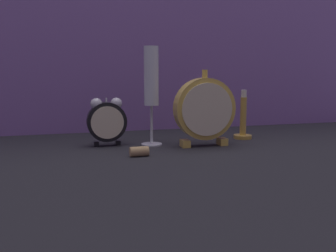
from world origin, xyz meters
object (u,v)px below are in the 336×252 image
at_px(alarm_clock_twin_bell, 107,119).
at_px(mantel_clock_silver, 205,109).
at_px(champagne_flute, 151,84).
at_px(wine_cork, 139,151).
at_px(brass_candlestick, 243,123).

distance_m(alarm_clock_twin_bell, mantel_clock_silver, 0.25).
bearing_deg(champagne_flute, wine_cork, -114.93).
relative_size(alarm_clock_twin_bell, wine_cork, 2.92).
relative_size(mantel_clock_silver, champagne_flute, 0.77).
bearing_deg(champagne_flute, brass_candlestick, 4.78).
height_order(brass_candlestick, wine_cork, brass_candlestick).
xyz_separation_m(alarm_clock_twin_bell, mantel_clock_silver, (0.24, -0.07, 0.03)).
bearing_deg(mantel_clock_silver, wine_cork, -158.84).
bearing_deg(mantel_clock_silver, champagne_flute, 158.32).
distance_m(mantel_clock_silver, champagne_flute, 0.15).
relative_size(alarm_clock_twin_bell, mantel_clock_silver, 0.64).
xyz_separation_m(alarm_clock_twin_bell, wine_cork, (0.06, -0.14, -0.06)).
relative_size(brass_candlestick, wine_cork, 3.25).
relative_size(alarm_clock_twin_bell, champagne_flute, 0.49).
bearing_deg(alarm_clock_twin_bell, wine_cork, -67.68).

